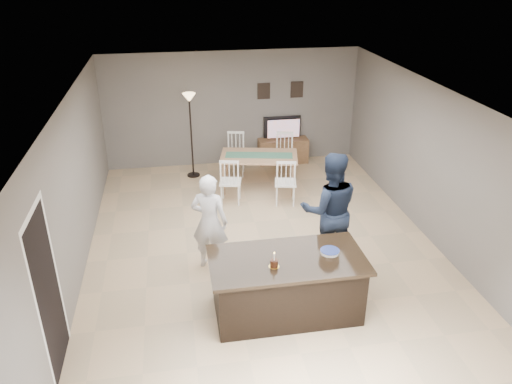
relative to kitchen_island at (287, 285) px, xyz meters
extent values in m
plane|color=tan|center=(0.00, 1.80, -0.45)|extent=(8.00, 8.00, 0.00)
plane|color=slate|center=(0.00, 5.80, 0.90)|extent=(6.00, 0.00, 6.00)
plane|color=slate|center=(0.00, -2.20, 0.90)|extent=(6.00, 0.00, 6.00)
plane|color=slate|center=(-3.00, 1.80, 0.90)|extent=(0.00, 8.00, 8.00)
plane|color=slate|center=(3.00, 1.80, 0.90)|extent=(0.00, 8.00, 8.00)
plane|color=white|center=(0.00, 1.80, 2.25)|extent=(8.00, 8.00, 0.00)
cube|color=black|center=(0.00, 0.00, -0.03)|extent=(2.00, 1.00, 0.85)
cube|color=black|center=(0.00, 0.00, 0.42)|extent=(2.15, 1.10, 0.05)
cube|color=brown|center=(1.20, 5.57, -0.15)|extent=(1.20, 0.40, 0.60)
imported|color=black|center=(1.20, 5.64, 0.41)|extent=(0.91, 0.12, 0.53)
plane|color=orange|center=(1.20, 5.56, 0.42)|extent=(0.78, 0.00, 0.78)
cube|color=black|center=(0.75, 5.78, 1.30)|extent=(0.30, 0.02, 0.38)
cube|color=black|center=(1.55, 5.78, 1.30)|extent=(0.30, 0.02, 0.38)
plane|color=black|center=(-2.99, -0.50, 0.60)|extent=(0.00, 2.10, 2.10)
plane|color=white|center=(-2.99, -0.50, 1.69)|extent=(0.00, 1.02, 1.02)
imported|color=silver|center=(-0.95, 1.35, 0.36)|extent=(0.70, 0.58, 1.63)
imported|color=#182134|center=(0.95, 1.13, 0.52)|extent=(1.03, 0.84, 1.95)
cylinder|color=gold|center=(-0.22, -0.16, 0.45)|extent=(0.14, 0.14, 0.00)
cylinder|color=#3E1F11|center=(-0.22, -0.16, 0.50)|extent=(0.11, 0.11, 0.10)
cylinder|color=white|center=(-0.22, -0.16, 0.60)|extent=(0.02, 0.02, 0.11)
sphere|color=#FFBF4C|center=(-0.22, -0.16, 0.66)|extent=(0.02, 0.02, 0.02)
cylinder|color=white|center=(0.61, 0.04, 0.45)|extent=(0.26, 0.26, 0.01)
cylinder|color=white|center=(0.61, 0.04, 0.46)|extent=(0.26, 0.26, 0.01)
cylinder|color=white|center=(0.61, 0.04, 0.48)|extent=(0.26, 0.26, 0.01)
cylinder|color=navy|center=(0.61, 0.04, 0.49)|extent=(0.27, 0.27, 0.00)
cube|color=#9F7556|center=(0.36, 4.20, 0.29)|extent=(1.79, 1.23, 0.04)
cylinder|color=#9F7556|center=(-0.44, 3.98, -0.09)|extent=(0.06, 0.06, 0.72)
cylinder|color=#9F7556|center=(1.15, 4.42, -0.09)|extent=(0.06, 0.06, 0.72)
cube|color=#42765A|center=(0.36, 4.20, 0.32)|extent=(1.47, 0.64, 0.01)
cube|color=white|center=(-0.34, 3.62, 0.00)|extent=(0.50, 0.49, 0.04)
cylinder|color=white|center=(-0.54, 3.49, -0.23)|extent=(0.03, 0.03, 0.44)
cylinder|color=white|center=(-0.14, 3.74, -0.23)|extent=(0.03, 0.03, 0.44)
cube|color=white|center=(-0.38, 3.44, 0.52)|extent=(0.39, 0.11, 0.05)
cube|color=white|center=(0.76, 3.39, 0.00)|extent=(0.50, 0.49, 0.04)
cylinder|color=white|center=(0.56, 3.26, -0.23)|extent=(0.03, 0.03, 0.44)
cylinder|color=white|center=(0.96, 3.51, -0.23)|extent=(0.03, 0.03, 0.44)
cube|color=white|center=(0.72, 3.21, 0.52)|extent=(0.39, 0.11, 0.05)
cube|color=white|center=(-0.05, 5.01, 0.00)|extent=(0.50, 0.49, 0.04)
cylinder|color=white|center=(0.16, 5.14, -0.23)|extent=(0.03, 0.03, 0.44)
cylinder|color=white|center=(-0.25, 4.89, -0.23)|extent=(0.03, 0.03, 0.44)
cube|color=white|center=(-0.01, 5.19, 0.52)|extent=(0.39, 0.11, 0.05)
cube|color=white|center=(1.05, 4.78, 0.00)|extent=(0.50, 0.49, 0.04)
cylinder|color=white|center=(1.26, 4.91, -0.23)|extent=(0.03, 0.03, 0.44)
cylinder|color=white|center=(0.85, 4.66, -0.23)|extent=(0.03, 0.03, 0.44)
cube|color=white|center=(1.09, 4.96, 0.52)|extent=(0.39, 0.11, 0.05)
cylinder|color=black|center=(-1.02, 5.12, -0.44)|extent=(0.29, 0.29, 0.03)
cylinder|color=black|center=(-1.02, 5.12, 0.46)|extent=(0.04, 0.04, 1.78)
cone|color=#F5C687|center=(-1.02, 5.12, 1.39)|extent=(0.29, 0.29, 0.19)
camera|label=1|loc=(-1.41, -5.59, 4.21)|focal=35.00mm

